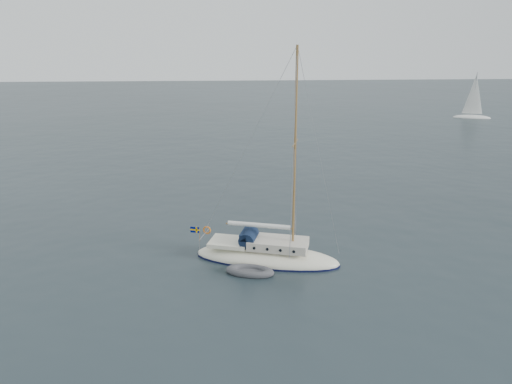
{
  "coord_description": "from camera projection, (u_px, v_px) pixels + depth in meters",
  "views": [
    {
      "loc": [
        -3.3,
        -28.47,
        14.05
      ],
      "look_at": [
        -1.26,
        0.0,
        5.25
      ],
      "focal_mm": 35.0,
      "sensor_mm": 36.0,
      "label": 1
    }
  ],
  "objects": [
    {
      "name": "distant_yacht_b",
      "position": [
        474.0,
        98.0,
        91.02
      ],
      "size": [
        6.6,
        3.52,
        8.75
      ],
      "rotation": [
        0.0,
        0.0,
        -0.31
      ],
      "color": "silver",
      "rests_on": "ground"
    },
    {
      "name": "ground",
      "position": [
        276.0,
        271.0,
        31.5
      ],
      "size": [
        300.0,
        300.0,
        0.0
      ],
      "primitive_type": "plane",
      "color": "black",
      "rests_on": "ground"
    },
    {
      "name": "dinghy",
      "position": [
        250.0,
        271.0,
        31.03
      ],
      "size": [
        3.07,
        1.39,
        0.44
      ],
      "rotation": [
        0.0,
        0.0,
        -0.28
      ],
      "color": "#515055",
      "rests_on": "ground"
    },
    {
      "name": "sailboat",
      "position": [
        267.0,
        245.0,
        32.68
      ],
      "size": [
        10.08,
        3.02,
        14.36
      ],
      "rotation": [
        0.0,
        0.0,
        -0.29
      ],
      "color": "#EDE7CC",
      "rests_on": "ground"
    }
  ]
}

